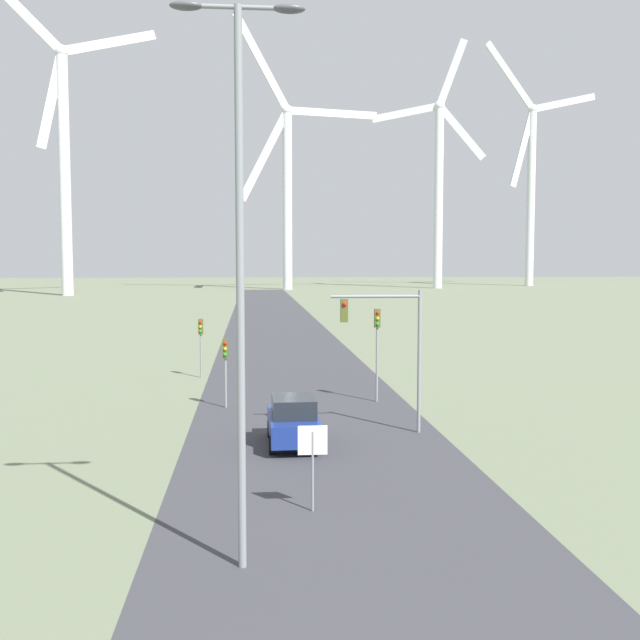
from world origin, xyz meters
name	(u,v)px	position (x,y,z in m)	size (l,w,h in m)	color
road_surface	(284,350)	(0.00, 48.00, 0.00)	(10.00, 240.00, 0.01)	#38383D
streetlamp	(240,233)	(-2.67, 7.40, 7.43)	(2.86, 0.32, 12.25)	gray
stop_sign_near	(313,452)	(-0.81, 10.97, 1.66)	(0.81, 0.07, 2.38)	gray
traffic_light_post_near_left	(225,357)	(-3.67, 25.74, 2.36)	(0.28, 0.34, 3.21)	gray
traffic_light_post_near_right	(377,334)	(3.58, 26.56, 3.29)	(0.28, 0.34, 4.51)	gray
traffic_light_post_mid_left	(201,335)	(-5.42, 34.86, 2.53)	(0.28, 0.33, 3.45)	gray
traffic_light_mast_overhead	(389,333)	(2.92, 19.96, 3.99)	(3.60, 0.35, 5.68)	gray
car_approaching	(294,421)	(-0.92, 18.32, 0.91)	(1.88, 4.12, 1.83)	navy
wind_turbine_left	(64,147)	(-38.56, 142.07, 28.80)	(30.71, 13.20, 60.52)	silver
wind_turbine_center	(287,175)	(6.08, 169.83, 26.98)	(35.32, 13.50, 62.97)	silver
wind_turbine_right	(439,178)	(43.74, 174.47, 27.25)	(27.50, 6.51, 60.68)	silver
wind_turbine_far_right	(531,177)	(73.09, 189.75, 29.53)	(35.32, 11.91, 63.79)	silver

